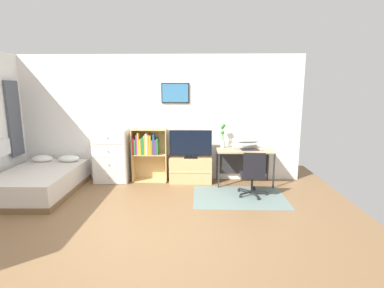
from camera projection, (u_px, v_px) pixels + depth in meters
name	position (u px, v px, depth m)	size (l,w,h in m)	color
ground_plane	(139.00, 228.00, 4.25)	(7.20, 7.20, 0.00)	brown
wall_back_with_posters	(159.00, 118.00, 6.39)	(6.12, 0.09, 2.70)	white
area_rug	(239.00, 197.00, 5.47)	(1.70, 1.20, 0.01)	slate
bed	(40.00, 181.00, 5.64)	(1.34, 1.97, 0.59)	brown
dresser	(112.00, 156.00, 6.29)	(0.72, 0.46, 1.15)	white
bookshelf	(148.00, 150.00, 6.31)	(0.74, 0.30, 1.15)	tan
tv_stand	(191.00, 170.00, 6.32)	(0.90, 0.41, 0.54)	tan
television	(191.00, 144.00, 6.19)	(0.89, 0.16, 0.60)	black
desk	(244.00, 155.00, 6.21)	(1.17, 0.59, 0.74)	tan
office_chair	(253.00, 173.00, 5.42)	(0.56, 0.58, 0.86)	#232326
laptop	(249.00, 146.00, 6.16)	(0.41, 0.44, 0.16)	#333338
computer_mouse	(262.00, 149.00, 6.06)	(0.06, 0.10, 0.03)	silver
bamboo_vase	(223.00, 137.00, 6.24)	(0.10, 0.10, 0.52)	silver
wine_glass	(233.00, 144.00, 6.03)	(0.07, 0.07, 0.18)	silver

